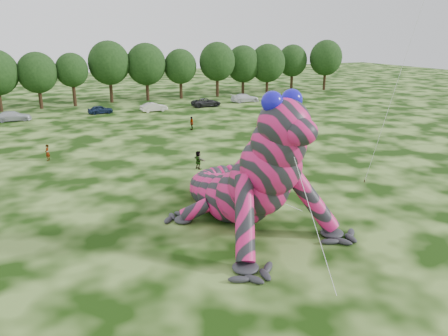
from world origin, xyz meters
name	(u,v)px	position (x,y,z in m)	size (l,w,h in m)	color
ground	(199,267)	(0.00, 0.00, 0.00)	(240.00, 240.00, 0.00)	#16330A
inflatable_gecko	(232,154)	(4.34, 4.87, 4.53)	(15.26, 18.12, 9.06)	#CA1A62
tree_8	(38,81)	(-4.22, 56.99, 4.47)	(6.14, 5.53, 8.94)	black
tree_9	(73,80)	(1.06, 57.35, 4.34)	(5.27, 4.74, 8.68)	black
tree_10	(110,72)	(7.40, 58.58, 5.25)	(7.09, 6.38, 10.50)	black
tree_11	(147,72)	(13.79, 58.20, 5.03)	(7.01, 6.31, 10.07)	black
tree_12	(181,74)	(20.01, 57.74, 4.49)	(5.99, 5.39, 8.97)	black
tree_13	(217,70)	(27.13, 57.13, 5.06)	(6.83, 6.15, 10.13)	black
tree_14	(243,70)	(33.46, 58.72, 4.70)	(6.82, 6.14, 9.40)	black
tree_15	(267,69)	(38.47, 57.77, 4.82)	(7.17, 6.45, 9.63)	black
tree_16	(292,67)	(45.45, 59.37, 4.69)	(6.26, 5.63, 9.37)	black
tree_17	(325,65)	(51.95, 56.66, 5.15)	(6.98, 6.28, 10.30)	black
car_3	(13,116)	(-8.44, 47.72, 0.69)	(1.92, 4.72, 1.37)	silver
car_4	(100,110)	(3.57, 48.27, 0.63)	(1.48, 3.69, 1.26)	#172544
car_5	(154,107)	(11.45, 46.58, 0.69)	(1.45, 4.17, 1.37)	beige
car_6	(206,102)	(20.64, 47.35, 0.68)	(2.26, 4.91, 1.36)	black
car_7	(245,98)	(28.67, 48.78, 0.73)	(2.06, 5.06, 1.47)	white
spectator_3	(192,123)	(11.98, 31.78, 0.85)	(0.99, 0.41, 1.69)	gray
spectator_5	(198,160)	(6.54, 16.13, 0.84)	(1.56, 0.50, 1.68)	gray
spectator_0	(47,153)	(-5.64, 24.78, 0.80)	(0.59, 0.39, 1.61)	gray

